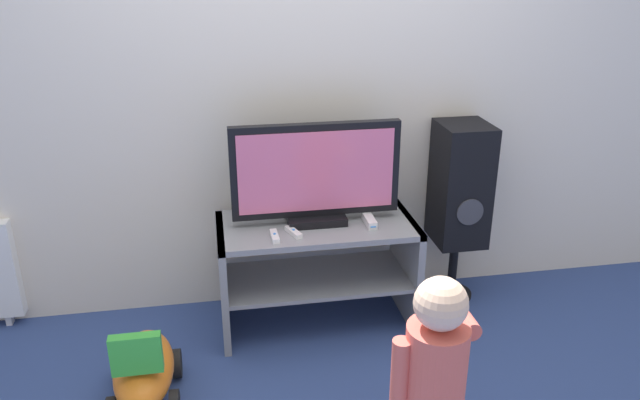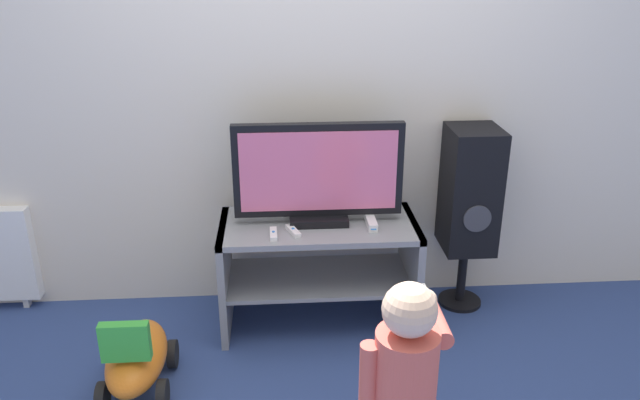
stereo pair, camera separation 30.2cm
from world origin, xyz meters
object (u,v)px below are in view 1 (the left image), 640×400
(remote_secondary, at_px, (294,232))
(speaker_tower, at_px, (460,188))
(remote_primary, at_px, (275,236))
(ride_on_toy, at_px, (144,370))
(game_console, at_px, (369,220))
(television, at_px, (316,175))
(child, at_px, (435,366))

(remote_secondary, bearing_deg, speaker_tower, 13.82)
(remote_primary, bearing_deg, speaker_tower, 14.15)
(ride_on_toy, bearing_deg, game_console, 22.06)
(remote_secondary, bearing_deg, remote_primary, -162.69)
(television, relative_size, remote_primary, 6.47)
(child, distance_m, speaker_tower, 1.40)
(remote_primary, distance_m, remote_secondary, 0.10)
(remote_secondary, bearing_deg, game_console, 8.20)
(remote_secondary, xyz_separation_m, child, (0.36, -1.03, -0.08))
(game_console, relative_size, remote_primary, 1.30)
(child, bearing_deg, game_console, 88.12)
(game_console, height_order, ride_on_toy, game_console)
(remote_primary, height_order, remote_secondary, same)
(game_console, xyz_separation_m, child, (-0.04, -1.09, -0.09))
(remote_primary, xyz_separation_m, child, (0.46, -1.00, -0.08))
(speaker_tower, bearing_deg, ride_on_toy, -159.36)
(television, height_order, remote_secondary, television)
(television, xyz_separation_m, ride_on_toy, (-0.86, -0.53, -0.66))
(game_console, distance_m, speaker_tower, 0.58)
(game_console, relative_size, speaker_tower, 0.17)
(game_console, distance_m, remote_primary, 0.50)
(game_console, relative_size, remote_secondary, 1.27)
(remote_secondary, xyz_separation_m, ride_on_toy, (-0.72, -0.40, -0.42))
(ride_on_toy, bearing_deg, remote_secondary, 28.71)
(television, relative_size, remote_secondary, 6.32)
(television, bearing_deg, ride_on_toy, -148.35)
(remote_primary, bearing_deg, television, 35.19)
(child, height_order, ride_on_toy, child)
(child, bearing_deg, speaker_tower, 65.04)
(television, relative_size, speaker_tower, 0.83)
(speaker_tower, bearing_deg, remote_secondary, -166.18)
(television, height_order, ride_on_toy, television)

